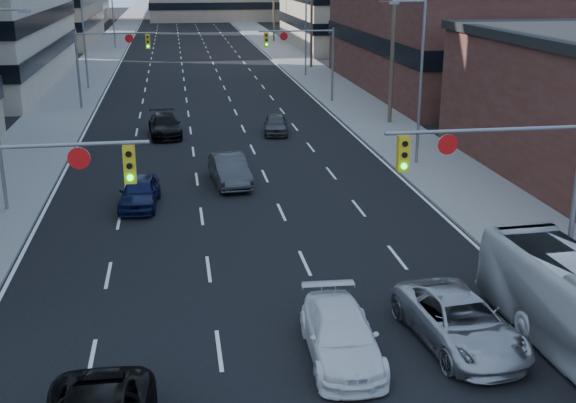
# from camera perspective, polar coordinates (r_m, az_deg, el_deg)

# --- Properties ---
(road_surface) EXTENTS (18.00, 300.00, 0.02)m
(road_surface) POSITION_cam_1_polar(r_m,az_deg,el_deg) (143.02, -8.03, 13.59)
(road_surface) COLOR black
(road_surface) RESTS_ON ground
(sidewalk_left) EXTENTS (5.00, 300.00, 0.15)m
(sidewalk_left) POSITION_cam_1_polar(r_m,az_deg,el_deg) (143.26, -12.76, 13.37)
(sidewalk_left) COLOR slate
(sidewalk_left) RESTS_ON ground
(sidewalk_right) EXTENTS (5.00, 300.00, 0.15)m
(sidewalk_right) POSITION_cam_1_polar(r_m,az_deg,el_deg) (143.70, -3.31, 13.78)
(sidewalk_right) COLOR slate
(sidewalk_right) RESTS_ON ground
(storefront_right_mid) EXTENTS (20.00, 30.00, 9.00)m
(storefront_right_mid) POSITION_cam_1_polar(r_m,az_deg,el_deg) (68.33, 14.47, 12.35)
(storefront_right_mid) COLOR #472119
(storefront_right_mid) RESTS_ON ground
(signal_near_left) EXTENTS (6.59, 0.33, 6.00)m
(signal_near_left) POSITION_cam_1_polar(r_m,az_deg,el_deg) (22.05, -20.98, 0.32)
(signal_near_left) COLOR slate
(signal_near_left) RESTS_ON ground
(signal_near_right) EXTENTS (6.59, 0.33, 6.00)m
(signal_near_right) POSITION_cam_1_polar(r_m,az_deg,el_deg) (23.80, 16.70, 2.01)
(signal_near_right) COLOR slate
(signal_near_right) RESTS_ON ground
(signal_far_left) EXTENTS (6.09, 0.33, 6.00)m
(signal_far_left) POSITION_cam_1_polar(r_m,az_deg,el_deg) (58.16, -14.05, 11.29)
(signal_far_left) COLOR slate
(signal_far_left) RESTS_ON ground
(signal_far_right) EXTENTS (6.09, 0.33, 6.00)m
(signal_far_right) POSITION_cam_1_polar(r_m,az_deg,el_deg) (58.87, 1.32, 11.88)
(signal_far_right) COLOR slate
(signal_far_right) RESTS_ON ground
(utility_pole_block) EXTENTS (2.20, 0.28, 11.00)m
(utility_pole_block) POSITION_cam_1_polar(r_m,az_deg,el_deg) (51.06, 8.28, 12.43)
(utility_pole_block) COLOR #4C3D2D
(utility_pole_block) RESTS_ON ground
(utility_pole_midblock) EXTENTS (2.20, 0.28, 11.00)m
(utility_pole_midblock) POSITION_cam_1_polar(r_m,az_deg,el_deg) (80.15, 1.87, 14.56)
(utility_pole_midblock) COLOR #4C3D2D
(utility_pole_midblock) RESTS_ON ground
(utility_pole_distant) EXTENTS (2.20, 0.28, 11.00)m
(utility_pole_distant) POSITION_cam_1_polar(r_m,az_deg,el_deg) (109.73, -1.14, 15.49)
(utility_pole_distant) COLOR #4C3D2D
(utility_pole_distant) RESTS_ON ground
(streetlight_left_mid) EXTENTS (2.03, 0.22, 9.00)m
(streetlight_left_mid) POSITION_cam_1_polar(r_m,az_deg,el_deg) (68.26, -15.71, 12.71)
(streetlight_left_mid) COLOR slate
(streetlight_left_mid) RESTS_ON ground
(streetlight_left_far) EXTENTS (2.03, 0.22, 9.00)m
(streetlight_left_far) POSITION_cam_1_polar(r_m,az_deg,el_deg) (103.04, -13.59, 14.45)
(streetlight_left_far) COLOR slate
(streetlight_left_far) RESTS_ON ground
(streetlight_right_near) EXTENTS (2.03, 0.22, 9.00)m
(streetlight_right_near) POSITION_cam_1_polar(r_m,az_deg,el_deg) (40.18, 10.26, 9.82)
(streetlight_right_near) COLOR slate
(streetlight_right_near) RESTS_ON ground
(streetlight_right_far) EXTENTS (2.03, 0.22, 9.00)m
(streetlight_right_far) POSITION_cam_1_polar(r_m,az_deg,el_deg) (73.97, 1.30, 13.71)
(streetlight_right_far) COLOR slate
(streetlight_right_far) RESTS_ON ground
(white_van) EXTENTS (2.12, 4.83, 1.38)m
(white_van) POSITION_cam_1_polar(r_m,az_deg,el_deg) (20.73, 4.22, -10.52)
(white_van) COLOR white
(white_van) RESTS_ON ground
(silver_suv) EXTENTS (2.98, 5.49, 1.46)m
(silver_suv) POSITION_cam_1_polar(r_m,az_deg,el_deg) (21.93, 13.41, -9.20)
(silver_suv) COLOR #9F9FA3
(silver_suv) RESTS_ON ground
(sedan_blue) EXTENTS (2.00, 4.27, 1.41)m
(sedan_blue) POSITION_cam_1_polar(r_m,az_deg,el_deg) (33.99, -11.65, 0.74)
(sedan_blue) COLOR #0D1234
(sedan_blue) RESTS_ON ground
(sedan_grey_center) EXTENTS (2.05, 4.74, 1.52)m
(sedan_grey_center) POSITION_cam_1_polar(r_m,az_deg,el_deg) (36.88, -4.64, 2.51)
(sedan_grey_center) COLOR #323335
(sedan_grey_center) RESTS_ON ground
(sedan_black_far) EXTENTS (2.38, 5.03, 1.42)m
(sedan_black_far) POSITION_cam_1_polar(r_m,az_deg,el_deg) (48.26, -9.71, 5.95)
(sedan_black_far) COLOR black
(sedan_black_far) RESTS_ON ground
(sedan_grey_right) EXTENTS (2.03, 4.01, 1.31)m
(sedan_grey_right) POSITION_cam_1_polar(r_m,az_deg,el_deg) (48.30, -0.97, 6.15)
(sedan_grey_right) COLOR #38383B
(sedan_grey_right) RESTS_ON ground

